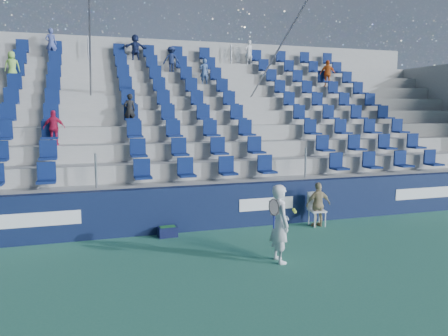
# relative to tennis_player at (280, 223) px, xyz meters

# --- Properties ---
(ground) EXTENTS (70.00, 70.00, 0.00)m
(ground) POSITION_rel_tennis_player_xyz_m (-0.61, -0.19, -0.83)
(ground) COLOR #32745A
(ground) RESTS_ON ground
(sponsor_wall) EXTENTS (24.00, 0.32, 1.20)m
(sponsor_wall) POSITION_rel_tennis_player_xyz_m (-0.60, 2.96, -0.23)
(sponsor_wall) COLOR #101B3D
(sponsor_wall) RESTS_ON ground
(grandstand) EXTENTS (24.00, 8.17, 6.63)m
(grandstand) POSITION_rel_tennis_player_xyz_m (-0.61, 8.06, 1.30)
(grandstand) COLOR #9D9C98
(grandstand) RESTS_ON ground
(tennis_player) EXTENTS (0.69, 0.64, 1.66)m
(tennis_player) POSITION_rel_tennis_player_xyz_m (0.00, 0.00, 0.00)
(tennis_player) COLOR silver
(tennis_player) RESTS_ON ground
(line_judge_chair) EXTENTS (0.44, 0.45, 0.94)m
(line_judge_chair) POSITION_rel_tennis_player_xyz_m (2.23, 2.46, -0.30)
(line_judge_chair) COLOR white
(line_judge_chair) RESTS_ON ground
(line_judge) EXTENTS (0.73, 0.32, 1.23)m
(line_judge) POSITION_rel_tennis_player_xyz_m (2.23, 2.31, -0.22)
(line_judge) COLOR tan
(line_judge) RESTS_ON ground
(ball_bin) EXTENTS (0.49, 0.34, 0.27)m
(ball_bin) POSITION_rel_tennis_player_xyz_m (-1.93, 2.56, -0.69)
(ball_bin) COLOR #0E1335
(ball_bin) RESTS_ON ground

